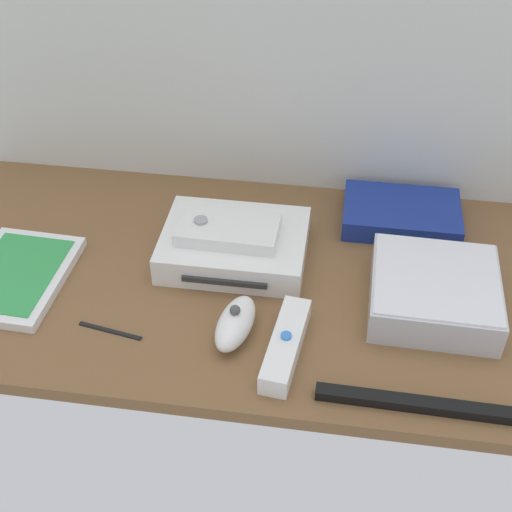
# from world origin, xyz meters

# --- Properties ---
(ground_plane) EXTENTS (1.00, 0.48, 0.02)m
(ground_plane) POSITION_xyz_m (0.00, 0.00, -0.01)
(ground_plane) COLOR brown
(ground_plane) RESTS_ON ground
(game_console) EXTENTS (0.21, 0.17, 0.04)m
(game_console) POSITION_xyz_m (-0.04, 0.04, 0.02)
(game_console) COLOR white
(game_console) RESTS_ON ground_plane
(mini_computer) EXTENTS (0.17, 0.17, 0.05)m
(mini_computer) POSITION_xyz_m (0.25, -0.02, 0.03)
(mini_computer) COLOR silver
(mini_computer) RESTS_ON ground_plane
(game_case) EXTENTS (0.14, 0.20, 0.02)m
(game_case) POSITION_xyz_m (-0.34, -0.06, 0.01)
(game_case) COLOR white
(game_case) RESTS_ON ground_plane
(network_router) EXTENTS (0.18, 0.12, 0.03)m
(network_router) POSITION_xyz_m (0.21, 0.16, 0.02)
(network_router) COLOR navy
(network_router) RESTS_ON ground_plane
(remote_wand) EXTENTS (0.05, 0.15, 0.03)m
(remote_wand) POSITION_xyz_m (0.06, -0.14, 0.02)
(remote_wand) COLOR white
(remote_wand) RESTS_ON ground_plane
(remote_nunchuk) EXTENTS (0.06, 0.11, 0.05)m
(remote_nunchuk) POSITION_xyz_m (-0.01, -0.11, 0.02)
(remote_nunchuk) COLOR white
(remote_nunchuk) RESTS_ON ground_plane
(remote_classic_pad) EXTENTS (0.15, 0.08, 0.02)m
(remote_classic_pad) POSITION_xyz_m (-0.05, 0.04, 0.05)
(remote_classic_pad) COLOR white
(remote_classic_pad) RESTS_ON game_console
(sensor_bar) EXTENTS (0.24, 0.02, 0.01)m
(sensor_bar) POSITION_xyz_m (0.22, -0.20, 0.01)
(sensor_bar) COLOR black
(sensor_bar) RESTS_ON ground_plane
(stylus_pen) EXTENTS (0.09, 0.02, 0.01)m
(stylus_pen) POSITION_xyz_m (-0.18, -0.13, 0.00)
(stylus_pen) COLOR black
(stylus_pen) RESTS_ON ground_plane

